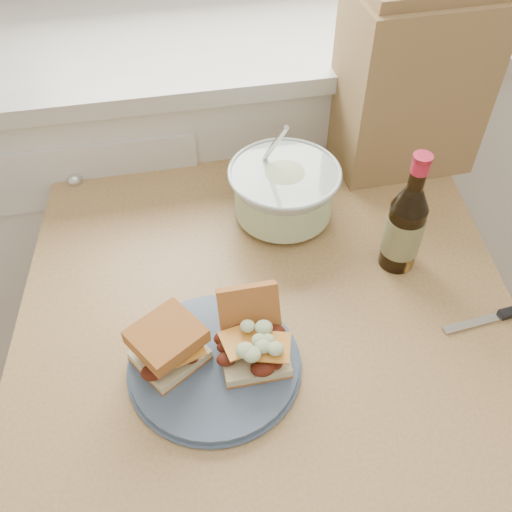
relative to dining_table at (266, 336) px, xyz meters
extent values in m
cube|color=white|center=(0.15, 0.73, -0.19)|extent=(2.40, 0.60, 0.90)
cube|color=silver|center=(0.15, 0.73, 0.28)|extent=(2.50, 0.64, 0.04)
cube|color=tan|center=(0.00, 0.00, 0.09)|extent=(1.00, 1.00, 0.04)
cube|color=tan|center=(-0.35, 0.44, -0.28)|extent=(0.07, 0.07, 0.71)
cube|color=tan|center=(0.44, 0.35, -0.28)|extent=(0.07, 0.07, 0.71)
cylinder|color=#485A74|center=(-0.11, -0.12, 0.12)|extent=(0.28, 0.28, 0.02)
cube|color=beige|center=(-0.18, -0.10, 0.14)|extent=(0.14, 0.13, 0.02)
cube|color=orange|center=(-0.18, -0.10, 0.17)|extent=(0.08, 0.08, 0.00)
cube|color=#B56230|center=(-0.18, -0.10, 0.19)|extent=(0.14, 0.13, 0.03)
cube|color=beige|center=(-0.05, -0.13, 0.14)|extent=(0.11, 0.10, 0.02)
cube|color=orange|center=(-0.05, -0.13, 0.17)|extent=(0.06, 0.06, 0.00)
cube|color=#B56230|center=(-0.05, -0.06, 0.17)|extent=(0.10, 0.07, 0.09)
cone|color=silver|center=(0.08, 0.22, 0.17)|extent=(0.22, 0.22, 0.11)
cylinder|color=white|center=(0.08, 0.22, 0.16)|extent=(0.20, 0.20, 0.07)
torus|color=silver|center=(0.08, 0.22, 0.22)|extent=(0.23, 0.23, 0.01)
cylinder|color=silver|center=(0.06, 0.25, 0.26)|extent=(0.05, 0.09, 0.15)
cylinder|color=black|center=(0.26, 0.05, 0.18)|extent=(0.07, 0.07, 0.14)
cone|color=black|center=(0.26, 0.05, 0.27)|extent=(0.07, 0.07, 0.04)
cylinder|color=black|center=(0.26, 0.05, 0.32)|extent=(0.03, 0.03, 0.06)
cylinder|color=#BD1936|center=(0.26, 0.05, 0.34)|extent=(0.03, 0.03, 0.02)
cylinder|color=#A11D35|center=(0.26, 0.05, 0.36)|extent=(0.03, 0.03, 0.01)
cylinder|color=#3A4221|center=(0.26, 0.05, 0.19)|extent=(0.07, 0.07, 0.08)
cube|color=silver|center=(0.35, -0.12, 0.11)|extent=(0.13, 0.03, 0.00)
cube|color=#9B754B|center=(0.38, 0.36, 0.30)|extent=(0.30, 0.20, 0.38)
camera|label=1|loc=(-0.15, -0.63, 0.93)|focal=40.00mm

